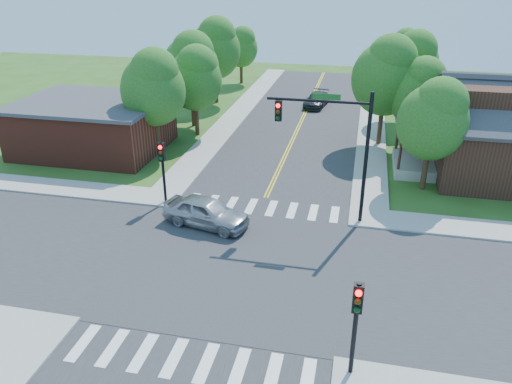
% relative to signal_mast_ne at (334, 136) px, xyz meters
% --- Properties ---
extents(ground, '(100.00, 100.00, 0.00)m').
position_rel_signal_mast_ne_xyz_m(ground, '(-3.91, -5.59, -4.85)').
color(ground, '#2F4E18').
rests_on(ground, ground).
extents(road_ns, '(10.00, 90.00, 0.04)m').
position_rel_signal_mast_ne_xyz_m(road_ns, '(-3.91, -5.59, -4.83)').
color(road_ns, '#2D2D30').
rests_on(road_ns, ground).
extents(road_ew, '(90.00, 10.00, 0.04)m').
position_rel_signal_mast_ne_xyz_m(road_ew, '(-3.91, -5.59, -4.83)').
color(road_ew, '#2D2D30').
rests_on(road_ew, ground).
extents(intersection_patch, '(10.20, 10.20, 0.06)m').
position_rel_signal_mast_ne_xyz_m(intersection_patch, '(-3.91, -5.59, -4.85)').
color(intersection_patch, '#2D2D30').
rests_on(intersection_patch, ground).
extents(sidewalk_nw, '(40.00, 40.00, 0.14)m').
position_rel_signal_mast_ne_xyz_m(sidewalk_nw, '(-19.73, 10.23, -4.78)').
color(sidewalk_nw, '#9E9B93').
rests_on(sidewalk_nw, ground).
extents(crosswalk_north, '(8.85, 2.00, 0.01)m').
position_rel_signal_mast_ne_xyz_m(crosswalk_north, '(-3.91, 0.61, -4.80)').
color(crosswalk_north, white).
rests_on(crosswalk_north, ground).
extents(crosswalk_south, '(8.85, 2.00, 0.01)m').
position_rel_signal_mast_ne_xyz_m(crosswalk_south, '(-3.91, -11.79, -4.80)').
color(crosswalk_south, white).
rests_on(crosswalk_south, ground).
extents(centerline, '(0.30, 90.00, 0.01)m').
position_rel_signal_mast_ne_xyz_m(centerline, '(-3.91, -5.59, -4.80)').
color(centerline, yellow).
rests_on(centerline, ground).
extents(signal_mast_ne, '(5.30, 0.42, 7.20)m').
position_rel_signal_mast_ne_xyz_m(signal_mast_ne, '(0.00, 0.00, 0.00)').
color(signal_mast_ne, black).
rests_on(signal_mast_ne, ground).
extents(signal_pole_se, '(0.34, 0.42, 3.80)m').
position_rel_signal_mast_ne_xyz_m(signal_pole_se, '(1.69, -11.21, -2.19)').
color(signal_pole_se, black).
rests_on(signal_pole_se, ground).
extents(signal_pole_nw, '(0.34, 0.42, 3.80)m').
position_rel_signal_mast_ne_xyz_m(signal_pole_nw, '(-9.51, -0.01, -2.19)').
color(signal_pole_nw, black).
rests_on(signal_pole_nw, ground).
extents(building_nw, '(10.40, 8.40, 3.73)m').
position_rel_signal_mast_ne_xyz_m(building_nw, '(-18.11, 7.61, -2.97)').
color(building_nw, maroon).
rests_on(building_nw, ground).
extents(tree_e_a, '(4.15, 3.94, 7.05)m').
position_rel_signal_mast_ne_xyz_m(tree_e_a, '(5.45, 5.33, -0.23)').
color(tree_e_a, '#382314').
rests_on(tree_e_a, ground).
extents(tree_e_b, '(4.14, 3.93, 7.03)m').
position_rel_signal_mast_ne_xyz_m(tree_e_b, '(5.08, 12.18, -0.25)').
color(tree_e_b, '#382314').
rests_on(tree_e_b, ground).
extents(tree_e_c, '(4.64, 4.40, 7.88)m').
position_rel_signal_mast_ne_xyz_m(tree_e_c, '(5.03, 20.10, 0.31)').
color(tree_e_c, '#382314').
rests_on(tree_e_c, ground).
extents(tree_e_d, '(4.09, 3.89, 6.96)m').
position_rel_signal_mast_ne_xyz_m(tree_e_d, '(4.78, 28.87, -0.30)').
color(tree_e_d, '#382314').
rests_on(tree_e_d, ground).
extents(tree_w_a, '(4.55, 4.32, 7.73)m').
position_rel_signal_mast_ne_xyz_m(tree_w_a, '(-13.02, 7.55, 0.22)').
color(tree_w_a, '#382314').
rests_on(tree_w_a, ground).
extents(tree_w_b, '(4.70, 4.47, 7.99)m').
position_rel_signal_mast_ne_xyz_m(tree_w_b, '(-12.73, 14.73, 0.39)').
color(tree_w_b, '#382314').
rests_on(tree_w_b, ground).
extents(tree_w_c, '(4.90, 4.66, 8.34)m').
position_rel_signal_mast_ne_xyz_m(tree_w_c, '(-12.99, 22.53, 0.61)').
color(tree_w_c, '#382314').
rests_on(tree_w_c, ground).
extents(tree_w_d, '(3.77, 3.58, 6.40)m').
position_rel_signal_mast_ne_xyz_m(tree_w_d, '(-12.65, 31.47, -0.66)').
color(tree_w_d, '#382314').
rests_on(tree_w_d, ground).
extents(tree_house, '(4.92, 4.67, 8.36)m').
position_rel_signal_mast_ne_xyz_m(tree_house, '(2.79, 13.07, 0.63)').
color(tree_house, '#382314').
rests_on(tree_house, ground).
extents(tree_bldg, '(4.27, 4.06, 7.26)m').
position_rel_signal_mast_ne_xyz_m(tree_bldg, '(-11.64, 12.45, -0.10)').
color(tree_bldg, '#382314').
rests_on(tree_bldg, ground).
extents(car_silver, '(3.93, 5.51, 1.60)m').
position_rel_signal_mast_ne_xyz_m(car_silver, '(-6.35, -2.09, -4.05)').
color(car_silver, '#A9AAB0').
rests_on(car_silver, ground).
extents(car_dgrey, '(3.01, 4.94, 1.29)m').
position_rel_signal_mast_ne_xyz_m(car_dgrey, '(-3.16, 23.08, -4.20)').
color(car_dgrey, '#282B2D').
rests_on(car_dgrey, ground).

